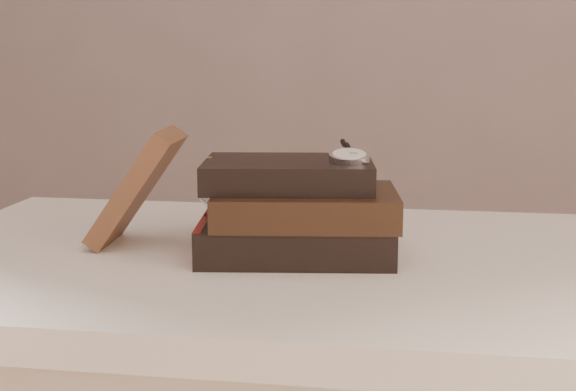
# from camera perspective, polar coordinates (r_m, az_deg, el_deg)

# --- Properties ---
(table) EXTENTS (1.00, 0.60, 0.75)m
(table) POSITION_cam_1_polar(r_m,az_deg,el_deg) (1.03, 0.42, -9.15)
(table) COLOR white
(table) RESTS_ON ground
(book_stack) EXTENTS (0.26, 0.19, 0.12)m
(book_stack) POSITION_cam_1_polar(r_m,az_deg,el_deg) (0.98, 0.66, -1.15)
(book_stack) COLOR black
(book_stack) RESTS_ON table
(journal) EXTENTS (0.12, 0.11, 0.15)m
(journal) POSITION_cam_1_polar(r_m,az_deg,el_deg) (1.05, -10.77, 0.59)
(journal) COLOR #482A1C
(journal) RESTS_ON table
(pocket_watch) EXTENTS (0.06, 0.15, 0.02)m
(pocket_watch) POSITION_cam_1_polar(r_m,az_deg,el_deg) (0.96, 4.37, 2.86)
(pocket_watch) COLOR silver
(pocket_watch) RESTS_ON book_stack
(eyeglasses) EXTENTS (0.11, 0.13, 0.05)m
(eyeglasses) POSITION_cam_1_polar(r_m,az_deg,el_deg) (1.06, -3.84, 0.40)
(eyeglasses) COLOR silver
(eyeglasses) RESTS_ON book_stack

